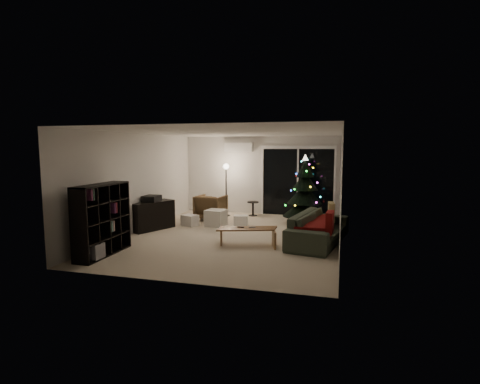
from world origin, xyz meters
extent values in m
plane|color=beige|center=(0.00, 0.00, 0.00)|extent=(6.50, 6.50, 0.00)
plane|color=white|center=(0.00, 0.00, 2.50)|extent=(6.50, 6.50, 0.00)
cube|color=silver|center=(0.00, 3.25, 1.25)|extent=(5.00, 0.02, 2.50)
cube|color=silver|center=(0.00, -3.25, 1.25)|extent=(5.00, 0.02, 2.50)
cube|color=silver|center=(-2.50, 0.00, 1.25)|extent=(0.02, 6.50, 2.50)
cube|color=silver|center=(2.50, 0.00, 1.25)|extent=(0.02, 6.50, 2.50)
cube|color=black|center=(1.20, 3.23, 1.05)|extent=(2.20, 0.02, 2.10)
cube|color=white|center=(-0.70, 3.13, 2.15)|extent=(0.90, 0.22, 0.28)
cube|color=#3F3833|center=(1.20, 3.75, -0.05)|extent=(2.60, 1.00, 0.10)
cube|color=white|center=(1.20, 4.15, 0.50)|extent=(2.20, 0.06, 1.00)
cube|color=black|center=(-2.25, 0.17, 0.37)|extent=(0.89, 1.27, 0.74)
cube|color=black|center=(-2.25, 0.17, 0.82)|extent=(0.38, 0.45, 0.16)
imported|color=#463626|center=(-1.22, 1.86, 0.37)|extent=(0.86, 0.88, 0.74)
cube|color=white|center=(-0.79, 1.04, 0.22)|extent=(0.55, 0.55, 0.45)
cube|color=white|center=(-1.49, 0.89, 0.15)|extent=(0.51, 0.46, 0.30)
cube|color=white|center=(-0.15, 1.31, 0.14)|extent=(0.43, 0.36, 0.27)
cylinder|color=black|center=(-0.14, 2.79, 0.23)|extent=(0.47, 0.47, 0.45)
cylinder|color=black|center=(-0.97, 2.61, 0.79)|extent=(0.25, 0.25, 1.58)
imported|color=#2B3527|center=(2.05, -0.14, 0.34)|extent=(1.35, 2.46, 0.68)
cube|color=maroon|center=(1.95, -0.14, 0.49)|extent=(0.73, 1.67, 0.06)
cube|color=#8E794F|center=(2.30, 0.51, 0.61)|extent=(0.17, 0.46, 0.45)
cube|color=maroon|center=(2.30, -0.79, 0.61)|extent=(0.16, 0.45, 0.45)
cube|color=black|center=(0.40, -0.77, 0.41)|extent=(0.16, 0.05, 0.02)
cube|color=slate|center=(0.65, -0.72, 0.41)|extent=(0.15, 0.09, 0.02)
cone|color=black|center=(1.54, 1.92, 0.98)|extent=(1.25, 1.25, 1.95)
camera|label=1|loc=(2.46, -8.56, 2.14)|focal=28.00mm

